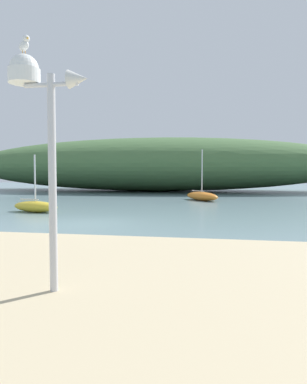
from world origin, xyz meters
name	(u,v)px	position (x,y,z in m)	size (l,w,h in m)	color
ground_plane	(87,223)	(0.00, 0.00, 0.00)	(120.00, 120.00, 0.00)	gray
distant_hill	(151,165)	(-2.46, 26.86, 3.06)	(46.26, 15.04, 6.13)	#476B3D
mast_structure	(37,99)	(2.43, -8.26, 3.12)	(1.24, 0.47, 3.59)	silver
seagull_on_radar	(24,44)	(2.24, -8.27, 3.93)	(0.31, 0.28, 0.25)	orange
sailboat_far_right	(202,196)	(4.01, 12.92, 0.33)	(3.12, 3.71, 3.80)	orange
sailboat_near_shore	(35,206)	(-4.20, 3.46, 0.30)	(2.91, 1.61, 2.99)	gold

